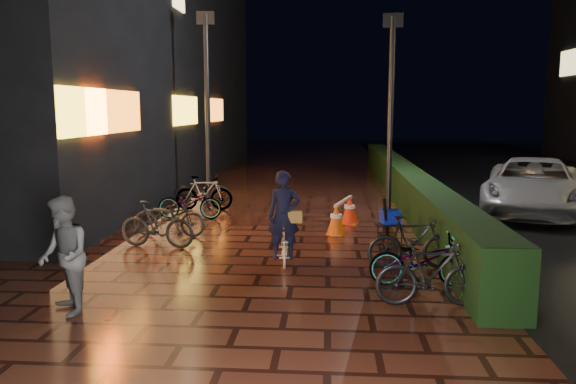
# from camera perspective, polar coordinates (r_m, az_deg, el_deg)

# --- Properties ---
(ground) EXTENTS (80.00, 80.00, 0.00)m
(ground) POSITION_cam_1_polar(r_m,az_deg,el_deg) (9.17, -2.94, -8.40)
(ground) COLOR #381911
(ground) RESTS_ON ground
(hedge) EXTENTS (0.70, 20.00, 1.00)m
(hedge) POSITION_cam_1_polar(r_m,az_deg,el_deg) (16.99, 11.58, 1.00)
(hedge) COLOR black
(hedge) RESTS_ON ground
(bystander_person) EXTENTS (0.92, 0.96, 1.56)m
(bystander_person) POSITION_cam_1_polar(r_m,az_deg,el_deg) (7.83, -21.83, -6.06)
(bystander_person) COLOR #555658
(bystander_person) RESTS_ON ground
(van) EXTENTS (3.86, 5.49, 1.39)m
(van) POSITION_cam_1_polar(r_m,az_deg,el_deg) (15.67, 23.67, 0.58)
(van) COLOR #A4A4A8
(van) RESTS_ON ground
(storefront_block) EXTENTS (12.09, 22.00, 9.00)m
(storefront_block) POSITION_cam_1_polar(r_m,az_deg,el_deg) (22.89, -24.00, 12.37)
(storefront_block) COLOR black
(storefront_block) RESTS_ON ground
(lamp_post_hedge) EXTENTS (0.46, 0.13, 4.78)m
(lamp_post_hedge) POSITION_cam_1_polar(r_m,az_deg,el_deg) (13.26, 10.39, 8.21)
(lamp_post_hedge) COLOR black
(lamp_post_hedge) RESTS_ON ground
(lamp_post_sf) EXTENTS (0.51, 0.15, 5.38)m
(lamp_post_sf) POSITION_cam_1_polar(r_m,az_deg,el_deg) (16.56, -8.21, 9.42)
(lamp_post_sf) COLOR black
(lamp_post_sf) RESTS_ON ground
(cyclist) EXTENTS (0.61, 1.16, 1.62)m
(cyclist) POSITION_cam_1_polar(r_m,az_deg,el_deg) (9.64, -0.41, -3.85)
(cyclist) COLOR silver
(cyclist) RESTS_ON ground
(traffic_barrier) EXTENTS (0.76, 1.61, 0.66)m
(traffic_barrier) POSITION_cam_1_polar(r_m,az_deg,el_deg) (12.58, 5.63, -2.27)
(traffic_barrier) COLOR #D7510B
(traffic_barrier) RESTS_ON ground
(cart_assembly) EXTENTS (0.57, 0.60, 0.92)m
(cart_assembly) POSITION_cam_1_polar(r_m,az_deg,el_deg) (11.49, 10.28, -2.66)
(cart_assembly) COLOR black
(cart_assembly) RESTS_ON ground
(parked_bikes_storefront) EXTENTS (1.84, 5.67, 0.90)m
(parked_bikes_storefront) POSITION_cam_1_polar(r_m,az_deg,el_deg) (13.59, -10.23, -1.13)
(parked_bikes_storefront) COLOR black
(parked_bikes_storefront) RESTS_ON ground
(parked_bikes_hedge) EXTENTS (1.56, 2.31, 0.90)m
(parked_bikes_hedge) POSITION_cam_1_polar(r_m,az_deg,el_deg) (8.73, 13.37, -6.53)
(parked_bikes_hedge) COLOR black
(parked_bikes_hedge) RESTS_ON ground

